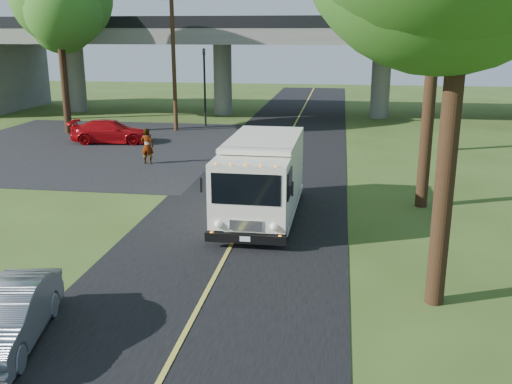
% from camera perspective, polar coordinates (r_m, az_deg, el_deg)
% --- Properties ---
extents(ground, '(120.00, 120.00, 0.00)m').
position_cam_1_polar(ground, '(13.80, -5.63, -11.24)').
color(ground, '#394F1C').
rests_on(ground, ground).
extents(road, '(7.00, 90.00, 0.02)m').
position_cam_1_polar(road, '(22.99, 0.34, -0.00)').
color(road, black).
rests_on(road, ground).
extents(parking_lot, '(16.00, 18.00, 0.01)m').
position_cam_1_polar(parking_lot, '(33.65, -16.58, 4.38)').
color(parking_lot, black).
rests_on(parking_lot, ground).
extents(lane_line, '(0.12, 90.00, 0.01)m').
position_cam_1_polar(lane_line, '(22.98, 0.34, 0.04)').
color(lane_line, gold).
rests_on(lane_line, road).
extents(overpass, '(54.00, 10.00, 7.30)m').
position_cam_1_polar(overpass, '(44.05, 4.49, 13.48)').
color(overpass, slate).
rests_on(overpass, ground).
extents(traffic_signal, '(0.18, 0.22, 5.20)m').
position_cam_1_polar(traffic_signal, '(39.10, -5.17, 11.19)').
color(traffic_signal, black).
rests_on(traffic_signal, ground).
extents(utility_pole, '(1.60, 0.26, 9.00)m').
position_cam_1_polar(utility_pole, '(37.48, -8.24, 13.04)').
color(utility_pole, '#472D19').
rests_on(utility_pole, ground).
extents(tree_left_lot, '(5.60, 5.50, 10.50)m').
position_cam_1_polar(tree_left_lot, '(37.78, -19.07, 17.42)').
color(tree_left_lot, '#382314').
rests_on(tree_left_lot, ground).
extents(tree_left_far, '(5.26, 5.16, 9.89)m').
position_cam_1_polar(tree_left_far, '(44.47, -18.98, 16.46)').
color(tree_left_far, '#382314').
rests_on(tree_left_far, ground).
extents(step_van, '(2.47, 6.53, 2.73)m').
position_cam_1_polar(step_van, '(19.49, 0.56, 1.60)').
color(step_van, silver).
rests_on(step_van, ground).
extents(red_sedan, '(4.81, 2.48, 1.33)m').
position_cam_1_polar(red_sedan, '(34.30, -14.29, 5.88)').
color(red_sedan, '#B00A10').
rests_on(red_sedan, ground).
extents(silver_sedan, '(2.06, 3.96, 1.24)m').
position_cam_1_polar(silver_sedan, '(12.98, -23.72, -11.34)').
color(silver_sedan, gray).
rests_on(silver_sedan, ground).
extents(pedestrian, '(0.66, 0.46, 1.75)m').
position_cam_1_polar(pedestrian, '(28.32, -10.82, 4.52)').
color(pedestrian, gray).
rests_on(pedestrian, ground).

